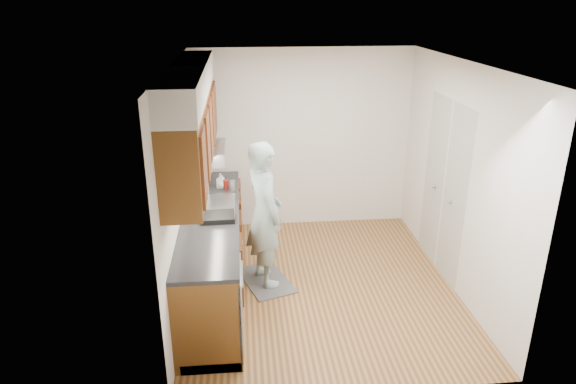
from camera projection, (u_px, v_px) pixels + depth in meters
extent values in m
plane|color=olive|center=(320.00, 284.00, 5.93)|extent=(3.50, 3.50, 0.00)
plane|color=white|center=(325.00, 63.00, 5.03)|extent=(3.50, 3.50, 0.00)
cube|color=silver|center=(180.00, 187.00, 5.35)|extent=(0.02, 3.50, 2.50)
cube|color=silver|center=(458.00, 178.00, 5.61)|extent=(0.02, 3.50, 2.50)
cube|color=silver|center=(302.00, 140.00, 7.11)|extent=(3.00, 0.02, 2.50)
cube|color=brown|center=(213.00, 254.00, 5.66)|extent=(0.60, 2.80, 0.90)
cube|color=black|center=(209.00, 215.00, 5.49)|extent=(0.63, 2.80, 0.04)
cube|color=#B2B2B7|center=(212.00, 211.00, 5.69)|extent=(0.48, 0.68, 0.14)
cube|color=#B2B2B7|center=(212.00, 206.00, 5.67)|extent=(0.52, 0.72, 0.01)
cube|color=#B2B2B7|center=(241.00, 307.00, 4.65)|extent=(0.03, 0.60, 0.80)
cube|color=brown|center=(192.00, 133.00, 5.16)|extent=(0.33, 2.80, 0.75)
cube|color=silver|center=(189.00, 81.00, 4.97)|extent=(0.35, 2.80, 0.30)
cube|color=#A5A5AA|center=(206.00, 153.00, 6.12)|extent=(0.46, 0.75, 0.16)
cube|color=silver|center=(444.00, 188.00, 5.97)|extent=(0.02, 1.22, 2.05)
cube|color=#5D5D5F|center=(266.00, 280.00, 6.00)|extent=(0.71, 0.91, 0.02)
imported|color=#99B8BA|center=(264.00, 205.00, 5.66)|extent=(0.65, 0.78, 1.89)
imported|color=silver|center=(204.00, 183.00, 5.98)|extent=(0.11, 0.11, 0.28)
imported|color=silver|center=(220.00, 181.00, 6.20)|extent=(0.10, 0.10, 0.18)
imported|color=silver|center=(222.00, 181.00, 6.20)|extent=(0.16, 0.16, 0.16)
cylinder|color=#A1241B|center=(226.00, 184.00, 6.17)|extent=(0.07, 0.07, 0.12)
cylinder|color=#A5A5AA|center=(232.00, 186.00, 6.11)|extent=(0.09, 0.09, 0.12)
cube|color=black|center=(218.00, 217.00, 5.33)|extent=(0.35, 0.30, 0.05)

